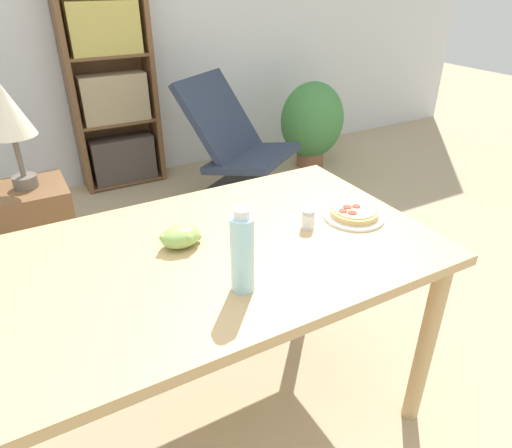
{
  "coord_description": "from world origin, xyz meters",
  "views": [
    {
      "loc": [
        -0.42,
        -1.03,
        1.51
      ],
      "look_at": [
        0.19,
        0.07,
        0.81
      ],
      "focal_mm": 32.0,
      "sensor_mm": 36.0,
      "label": 1
    }
  ],
  "objects_px": {
    "drink_bottle": "(242,253)",
    "side_table": "(42,243)",
    "pizza_on_plate": "(354,214)",
    "lounge_chair_far": "(241,164)",
    "salt_shaker": "(308,219)",
    "potted_plant_floor": "(312,122)",
    "bookshelf": "(113,95)",
    "table_lamp": "(8,115)",
    "grape_bunch": "(181,236)"
  },
  "relations": [
    {
      "from": "lounge_chair_far",
      "to": "potted_plant_floor",
      "type": "relative_size",
      "value": 1.31
    },
    {
      "from": "grape_bunch",
      "to": "drink_bottle",
      "type": "relative_size",
      "value": 0.56
    },
    {
      "from": "grape_bunch",
      "to": "lounge_chair_far",
      "type": "distance_m",
      "value": 1.94
    },
    {
      "from": "grape_bunch",
      "to": "drink_bottle",
      "type": "distance_m",
      "value": 0.31
    },
    {
      "from": "lounge_chair_far",
      "to": "bookshelf",
      "type": "height_order",
      "value": "bookshelf"
    },
    {
      "from": "table_lamp",
      "to": "drink_bottle",
      "type": "bearing_deg",
      "value": -71.7
    },
    {
      "from": "bookshelf",
      "to": "potted_plant_floor",
      "type": "bearing_deg",
      "value": -15.88
    },
    {
      "from": "grape_bunch",
      "to": "potted_plant_floor",
      "type": "relative_size",
      "value": 0.19
    },
    {
      "from": "salt_shaker",
      "to": "side_table",
      "type": "xyz_separation_m",
      "value": [
        -0.79,
        1.16,
        -0.48
      ]
    },
    {
      "from": "pizza_on_plate",
      "to": "bookshelf",
      "type": "bearing_deg",
      "value": 95.82
    },
    {
      "from": "lounge_chair_far",
      "to": "pizza_on_plate",
      "type": "bearing_deg",
      "value": -137.51
    },
    {
      "from": "bookshelf",
      "to": "table_lamp",
      "type": "distance_m",
      "value": 1.48
    },
    {
      "from": "grape_bunch",
      "to": "bookshelf",
      "type": "height_order",
      "value": "bookshelf"
    },
    {
      "from": "side_table",
      "to": "grape_bunch",
      "type": "bearing_deg",
      "value": -70.29
    },
    {
      "from": "pizza_on_plate",
      "to": "salt_shaker",
      "type": "height_order",
      "value": "salt_shaker"
    },
    {
      "from": "pizza_on_plate",
      "to": "drink_bottle",
      "type": "distance_m",
      "value": 0.56
    },
    {
      "from": "side_table",
      "to": "potted_plant_floor",
      "type": "bearing_deg",
      "value": 20.34
    },
    {
      "from": "salt_shaker",
      "to": "potted_plant_floor",
      "type": "distance_m",
      "value": 2.49
    },
    {
      "from": "bookshelf",
      "to": "table_lamp",
      "type": "height_order",
      "value": "bookshelf"
    },
    {
      "from": "pizza_on_plate",
      "to": "side_table",
      "type": "distance_m",
      "value": 1.6
    },
    {
      "from": "pizza_on_plate",
      "to": "potted_plant_floor",
      "type": "xyz_separation_m",
      "value": [
        1.27,
        2.01,
        -0.38
      ]
    },
    {
      "from": "salt_shaker",
      "to": "drink_bottle",
      "type": "bearing_deg",
      "value": -150.89
    },
    {
      "from": "pizza_on_plate",
      "to": "potted_plant_floor",
      "type": "bearing_deg",
      "value": 57.77
    },
    {
      "from": "grape_bunch",
      "to": "lounge_chair_far",
      "type": "bearing_deg",
      "value": 57.2
    },
    {
      "from": "pizza_on_plate",
      "to": "salt_shaker",
      "type": "relative_size",
      "value": 3.27
    },
    {
      "from": "pizza_on_plate",
      "to": "side_table",
      "type": "relative_size",
      "value": 0.34
    },
    {
      "from": "salt_shaker",
      "to": "bookshelf",
      "type": "xyz_separation_m",
      "value": [
        -0.07,
        2.42,
        -0.08
      ]
    },
    {
      "from": "table_lamp",
      "to": "lounge_chair_far",
      "type": "bearing_deg",
      "value": 20.11
    },
    {
      "from": "potted_plant_floor",
      "to": "lounge_chair_far",
      "type": "bearing_deg",
      "value": -159.28
    },
    {
      "from": "drink_bottle",
      "to": "table_lamp",
      "type": "relative_size",
      "value": 0.5
    },
    {
      "from": "bookshelf",
      "to": "table_lamp",
      "type": "xyz_separation_m",
      "value": [
        -0.73,
        -1.26,
        0.25
      ]
    },
    {
      "from": "drink_bottle",
      "to": "table_lamp",
      "type": "height_order",
      "value": "table_lamp"
    },
    {
      "from": "grape_bunch",
      "to": "drink_bottle",
      "type": "xyz_separation_m",
      "value": [
        0.07,
        -0.29,
        0.08
      ]
    },
    {
      "from": "bookshelf",
      "to": "pizza_on_plate",
      "type": "bearing_deg",
      "value": -84.18
    },
    {
      "from": "table_lamp",
      "to": "potted_plant_floor",
      "type": "height_order",
      "value": "table_lamp"
    },
    {
      "from": "salt_shaker",
      "to": "table_lamp",
      "type": "distance_m",
      "value": 1.41
    },
    {
      "from": "drink_bottle",
      "to": "bookshelf",
      "type": "height_order",
      "value": "bookshelf"
    },
    {
      "from": "salt_shaker",
      "to": "potted_plant_floor",
      "type": "relative_size",
      "value": 0.09
    },
    {
      "from": "table_lamp",
      "to": "grape_bunch",
      "type": "bearing_deg",
      "value": -70.29
    },
    {
      "from": "potted_plant_floor",
      "to": "bookshelf",
      "type": "bearing_deg",
      "value": 164.12
    },
    {
      "from": "side_table",
      "to": "table_lamp",
      "type": "distance_m",
      "value": 0.65
    },
    {
      "from": "grape_bunch",
      "to": "side_table",
      "type": "relative_size",
      "value": 0.22
    },
    {
      "from": "lounge_chair_far",
      "to": "bookshelf",
      "type": "relative_size",
      "value": 0.64
    },
    {
      "from": "side_table",
      "to": "potted_plant_floor",
      "type": "distance_m",
      "value": 2.39
    },
    {
      "from": "pizza_on_plate",
      "to": "lounge_chair_far",
      "type": "xyz_separation_m",
      "value": [
        0.42,
        1.69,
        -0.48
      ]
    },
    {
      "from": "side_table",
      "to": "potted_plant_floor",
      "type": "relative_size",
      "value": 0.85
    },
    {
      "from": "drink_bottle",
      "to": "side_table",
      "type": "xyz_separation_m",
      "value": [
        -0.45,
        1.35,
        -0.56
      ]
    },
    {
      "from": "pizza_on_plate",
      "to": "drink_bottle",
      "type": "bearing_deg",
      "value": -161.95
    },
    {
      "from": "drink_bottle",
      "to": "potted_plant_floor",
      "type": "distance_m",
      "value": 2.87
    },
    {
      "from": "salt_shaker",
      "to": "lounge_chair_far",
      "type": "xyz_separation_m",
      "value": [
        0.6,
        1.67,
        -0.5
      ]
    }
  ]
}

